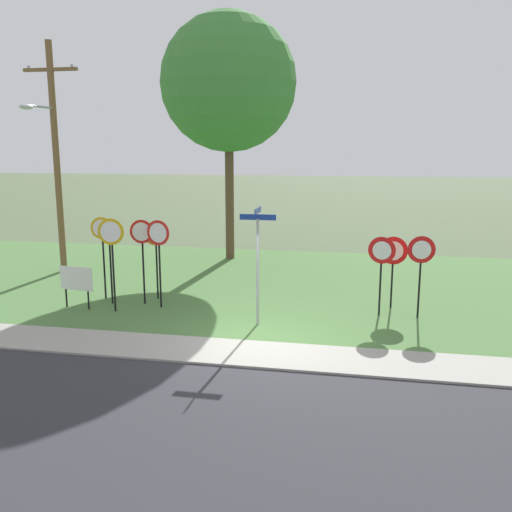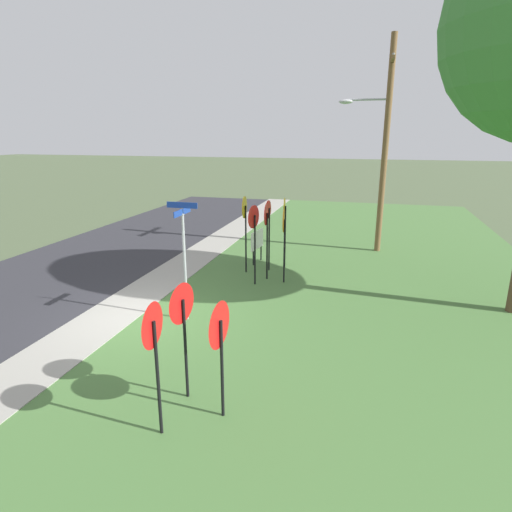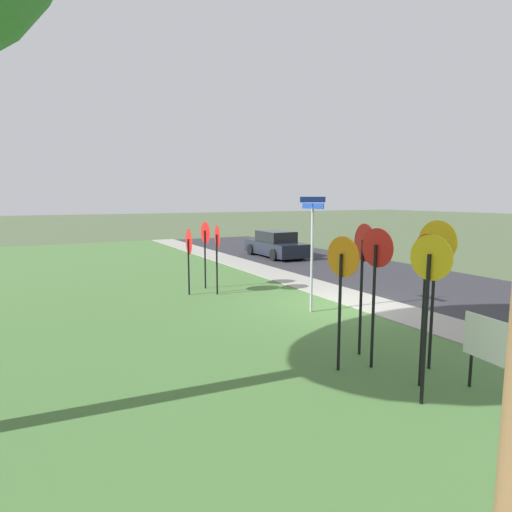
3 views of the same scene
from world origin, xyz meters
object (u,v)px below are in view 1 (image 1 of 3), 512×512
(yield_sign_near_right, at_px, (393,256))
(notice_board, at_px, (76,281))
(yield_sign_near_left, at_px, (421,258))
(oak_tree_left, at_px, (229,83))
(street_name_post, at_px, (258,256))
(stop_sign_center_tall, at_px, (156,243))
(utility_pole, at_px, (54,151))
(stop_sign_near_right, at_px, (142,243))
(stop_sign_near_left, at_px, (109,245))
(stop_sign_far_center, at_px, (159,244))
(yield_sign_far_left, at_px, (381,258))
(stop_sign_far_left, at_px, (102,240))
(stop_sign_far_right, at_px, (112,244))

(yield_sign_near_right, distance_m, notice_board, 9.28)
(yield_sign_near_left, bearing_deg, oak_tree_left, 131.59)
(street_name_post, height_order, notice_board, street_name_post)
(stop_sign_center_tall, bearing_deg, utility_pole, 141.26)
(stop_sign_near_right, bearing_deg, stop_sign_near_left, -175.39)
(stop_sign_far_center, bearing_deg, yield_sign_far_left, 14.92)
(stop_sign_near_right, relative_size, stop_sign_center_tall, 1.05)
(stop_sign_far_left, xyz_separation_m, oak_tree_left, (2.34, 6.97, 5.33))
(stop_sign_far_center, xyz_separation_m, oak_tree_left, (0.28, 7.56, 5.29))
(yield_sign_near_right, relative_size, notice_board, 1.71)
(stop_sign_near_left, relative_size, oak_tree_left, 0.25)
(street_name_post, bearing_deg, stop_sign_near_right, 161.57)
(stop_sign_near_right, xyz_separation_m, notice_board, (-1.77, -0.78, -1.03))
(notice_board, bearing_deg, yield_sign_near_right, 18.65)
(stop_sign_near_left, relative_size, stop_sign_far_left, 0.98)
(stop_sign_near_left, xyz_separation_m, oak_tree_left, (1.88, 7.46, 5.38))
(stop_sign_center_tall, bearing_deg, yield_sign_far_left, -12.18)
(street_name_post, bearing_deg, notice_board, 175.20)
(stop_sign_far_left, height_order, street_name_post, street_name_post)
(stop_sign_far_left, xyz_separation_m, utility_pole, (-3.35, 3.22, 2.68))
(utility_pole, height_order, oak_tree_left, oak_tree_left)
(stop_sign_far_center, distance_m, notice_board, 2.67)
(stop_sign_far_left, bearing_deg, yield_sign_far_left, -8.66)
(street_name_post, bearing_deg, stop_sign_far_right, 175.36)
(stop_sign_near_right, relative_size, notice_board, 2.06)
(stop_sign_far_right, bearing_deg, stop_sign_far_center, 23.90)
(yield_sign_near_left, height_order, street_name_post, street_name_post)
(street_name_post, height_order, utility_pole, utility_pole)
(street_name_post, bearing_deg, yield_sign_far_left, 23.57)
(stop_sign_far_center, xyz_separation_m, utility_pole, (-5.40, 3.80, 2.64))
(stop_sign_center_tall, xyz_separation_m, street_name_post, (3.55, -1.87, 0.08))
(utility_pole, xyz_separation_m, oak_tree_left, (5.68, 3.75, 2.65))
(stop_sign_far_right, height_order, yield_sign_far_left, stop_sign_far_right)
(stop_sign_far_left, bearing_deg, notice_board, -114.29)
(stop_sign_far_left, xyz_separation_m, yield_sign_far_left, (8.39, -0.17, -0.19))
(stop_sign_far_center, xyz_separation_m, street_name_post, (3.12, -0.99, -0.05))
(yield_sign_far_left, distance_m, utility_pole, 12.55)
(stop_sign_near_right, distance_m, stop_sign_far_center, 0.67)
(stop_sign_center_tall, bearing_deg, stop_sign_near_right, -114.48)
(stop_sign_far_center, height_order, oak_tree_left, oak_tree_left)
(stop_sign_near_left, xyz_separation_m, notice_board, (-0.79, -0.62, -0.98))
(stop_sign_center_tall, relative_size, notice_board, 1.95)
(stop_sign_near_right, relative_size, stop_sign_far_center, 0.99)
(yield_sign_near_left, distance_m, oak_tree_left, 11.47)
(notice_board, bearing_deg, yield_sign_far_left, 13.79)
(yield_sign_near_right, height_order, yield_sign_far_left, yield_sign_far_left)
(yield_sign_near_left, distance_m, street_name_post, 4.49)
(stop_sign_far_right, xyz_separation_m, notice_board, (-1.23, 0.12, -1.15))
(stop_sign_far_left, bearing_deg, stop_sign_center_tall, 2.94)
(stop_sign_far_center, height_order, utility_pole, utility_pole)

